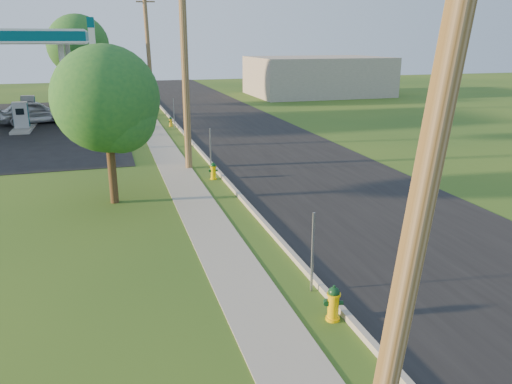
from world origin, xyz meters
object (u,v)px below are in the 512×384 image
Objects in this scene: tree_lot at (80,48)px; utility_pole_near at (435,132)px; fuel_pump_ne at (22,120)px; fuel_pump_se at (29,112)px; price_pylon at (93,47)px; hydrant_mid at (213,171)px; hydrant_far at (171,122)px; hydrant_near at (333,303)px; car_silver at (34,112)px; tree_verge at (109,103)px; utility_pole_far at (149,53)px; utility_pole_mid at (185,59)px.

utility_pole_near is at bearing -82.92° from tree_lot.
fuel_pump_se is at bearing 90.00° from fuel_pump_ne.
fuel_pump_ne is 10.17m from price_pylon.
hydrant_mid is 1.12× the size of hydrant_far.
fuel_pump_ne is at bearing 109.67° from hydrant_near.
fuel_pump_se is at bearing 10.59° from car_silver.
utility_pole_near is 14.06× the size of hydrant_far.
tree_verge is at bearing -86.29° from tree_lot.
tree_lot is at bearing 63.96° from fuel_pump_se.
hydrant_mid is at bearing -88.05° from utility_pole_far.
hydrant_near is (9.69, -31.12, -0.32)m from fuel_pump_se.
utility_pole_mid is 1.03× the size of utility_pole_far.
tree_lot is 9.65× the size of hydrant_near.
fuel_pump_se is 0.47× the size of price_pylon.
hydrant_far is at bearing 54.57° from price_pylon.
tree_lot is 14.62m from hydrant_far.
utility_pole_mid is at bearing -93.34° from hydrant_far.
utility_pole_near reaches higher than hydrant_near.
tree_verge reaches higher than hydrant_mid.
tree_verge is (-3.39, 13.54, -1.15)m from utility_pole_near.
car_silver is (0.43, 2.97, 0.11)m from fuel_pump_ne.
fuel_pump_ne is 12.77m from tree_lot.
utility_pole_far reaches higher than fuel_pump_se.
utility_pole_mid is at bearing -55.60° from fuel_pump_ne.
tree_verge is at bearing -178.28° from car_silver.
tree_verge is (-3.39, -4.46, -1.30)m from utility_pole_mid.
hydrant_near is at bearing -86.79° from utility_pole_mid.
utility_pole_mid is at bearing -54.66° from price_pylon.
utility_pole_near is 12.53× the size of hydrant_mid.
utility_pole_far is 20.78m from hydrant_mid.
utility_pole_near reaches higher than fuel_pump_se.
utility_pole_mid is 1.43× the size of price_pylon.
fuel_pump_ne is at bearing 122.10° from hydrant_mid.
utility_pole_near is 36.34m from fuel_pump_se.
car_silver is at bearing 156.40° from hydrant_far.
utility_pole_near is at bearing -91.34° from hydrant_far.
utility_pole_near is at bearing -80.58° from price_pylon.
fuel_pump_se is at bearing 113.50° from price_pylon.
hydrant_far is (9.60, -5.04, -0.39)m from fuel_pump_se.
utility_pole_far is 14.10× the size of hydrant_far.
tree_verge is at bearing -127.26° from utility_pole_mid.
utility_pole_mid is (-0.00, 18.00, 0.15)m from utility_pole_near.
utility_pole_far is at bearing 6.41° from fuel_pump_se.
utility_pole_near is 30.30m from hydrant_far.
utility_pole_far is 1.39× the size of price_pylon.
hydrant_mid is (5.96, -26.72, -4.72)m from tree_lot.
tree_verge is at bearing 104.07° from utility_pole_near.
price_pylon reaches higher than hydrant_mid.
utility_pole_near is 11.58× the size of hydrant_near.
car_silver reaches higher than hydrant_mid.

